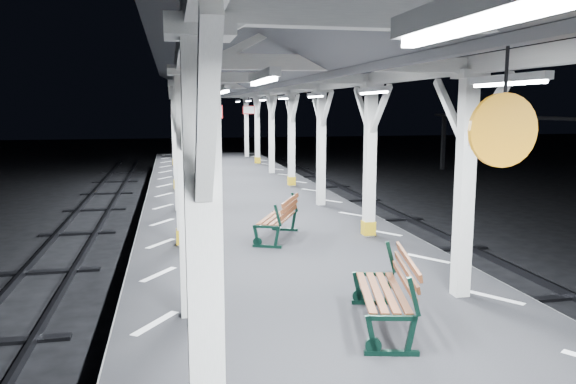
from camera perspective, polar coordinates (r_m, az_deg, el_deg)
name	(u,v)px	position (r m, az deg, el deg)	size (l,w,h in m)	color
ground	(300,320)	(10.37, 1.21, -12.86)	(120.00, 120.00, 0.00)	black
platform	(300,293)	(10.20, 1.21, -10.25)	(6.00, 50.00, 1.00)	black
hazard_stripes_left	(159,274)	(9.81, -13.01, -8.16)	(1.00, 48.00, 0.01)	silver
hazard_stripes_right	(428,258)	(10.84, 14.03, -6.57)	(1.00, 48.00, 0.01)	silver
track_right	(546,297)	(12.40, 24.70, -9.64)	(2.20, 60.00, 0.16)	#2D2D33
canopy	(301,61)	(9.66, 1.31, 13.13)	(5.40, 49.00, 4.65)	silver
bench_near	(390,290)	(7.35, 10.35, -9.73)	(1.02, 1.84, 0.94)	black
bench_mid	(281,217)	(11.94, -0.72, -2.55)	(1.24, 1.76, 0.90)	black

